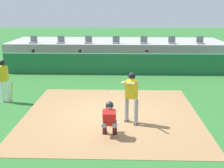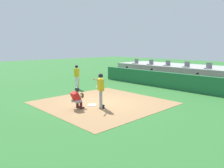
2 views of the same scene
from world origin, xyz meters
The scene contains 17 objects.
ground_plane centered at (0.00, 0.00, 0.00)m, with size 80.00×80.00×0.00m, color #2D6B2D.
dirt_infield centered at (0.00, 0.00, 0.01)m, with size 6.40×6.40×0.01m, color #9E754C.
home_plate centered at (0.00, -0.80, 0.02)m, with size 0.44×0.44×0.02m, color white.
batter_at_plate centered at (0.69, -0.75, 1.04)m, with size 0.59×0.87×1.80m.
catcher_crouched centered at (-0.01, -1.72, 0.61)m, with size 0.48×1.60×1.13m.
on_deck_batter centered at (-4.48, 1.35, 1.02)m, with size 0.58×0.23×1.79m.
dugout_wall centered at (0.00, 6.50, 0.60)m, with size 13.00×0.30×1.20m, color #1E6638.
dugout_bench centered at (0.00, 7.50, 0.23)m, with size 11.80×0.44×0.45m, color olive.
dugout_player_0 centered at (-5.06, 7.34, 0.67)m, with size 0.49×0.70×1.30m.
dugout_player_1 centered at (-2.17, 7.34, 0.67)m, with size 0.49×0.70×1.30m.
dugout_player_2 centered at (1.89, 7.34, 0.67)m, with size 0.49×0.70×1.30m.
stands_platform centered at (0.00, 10.90, 0.70)m, with size 15.00×4.40×1.40m, color #9E9E99.
stadium_seat_0 centered at (-5.57, 9.38, 1.53)m, with size 0.46×0.46×0.48m.
stadium_seat_1 centered at (-3.71, 9.38, 1.53)m, with size 0.46×0.46×0.48m.
stadium_seat_2 centered at (-1.86, 9.38, 1.53)m, with size 0.46×0.46×0.48m.
stadium_seat_3 centered at (0.00, 9.38, 1.53)m, with size 0.46×0.46×0.48m.
stadium_seat_4 centered at (1.86, 9.38, 1.53)m, with size 0.46×0.46×0.48m.
Camera 2 is at (9.08, -7.96, 3.17)m, focal length 35.29 mm.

